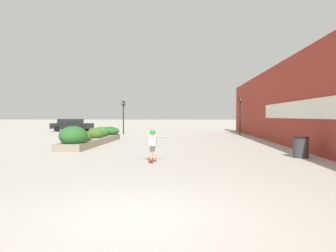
{
  "coord_description": "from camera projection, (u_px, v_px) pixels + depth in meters",
  "views": [
    {
      "loc": [
        0.86,
        -5.01,
        1.73
      ],
      "look_at": [
        -0.26,
        11.51,
        1.19
      ],
      "focal_mm": 32.0,
      "sensor_mm": 36.0,
      "label": 1
    }
  ],
  "objects": [
    {
      "name": "planter_box",
      "position": [
        93.0,
        137.0,
        18.39
      ],
      "size": [
        1.44,
        8.65,
        1.24
      ],
      "color": "gray",
      "rests_on": "ground_plane"
    },
    {
      "name": "building_wall_right",
      "position": [
        300.0,
        101.0,
        15.77
      ],
      "size": [
        0.67,
        38.39,
        5.03
      ],
      "color": "maroon",
      "rests_on": "ground_plane"
    },
    {
      "name": "trash_bin",
      "position": [
        301.0,
        147.0,
        12.48
      ],
      "size": [
        0.65,
        0.65,
        0.87
      ],
      "color": "#38383D",
      "rests_on": "ground_plane"
    },
    {
      "name": "traffic_light_right",
      "position": [
        240.0,
        109.0,
        28.05
      ],
      "size": [
        0.28,
        0.3,
        3.54
      ],
      "color": "black",
      "rests_on": "ground_plane"
    },
    {
      "name": "skateboard",
      "position": [
        153.0,
        160.0,
        11.34
      ],
      "size": [
        0.28,
        0.73,
        0.1
      ],
      "rotation": [
        0.0,
        0.0,
        -0.1
      ],
      "color": "maroon",
      "rests_on": "ground_plane"
    },
    {
      "name": "car_center_left",
      "position": [
        72.0,
        125.0,
        34.53
      ],
      "size": [
        4.51,
        2.04,
        1.42
      ],
      "rotation": [
        0.0,
        0.0,
        -1.57
      ],
      "color": "black",
      "rests_on": "ground_plane"
    },
    {
      "name": "skateboarder",
      "position": [
        153.0,
        141.0,
        11.31
      ],
      "size": [
        1.05,
        0.19,
        1.12
      ],
      "rotation": [
        0.0,
        0.0,
        -0.1
      ],
      "color": "tan",
      "rests_on": "skateboard"
    },
    {
      "name": "car_leftmost",
      "position": [
        308.0,
        125.0,
        35.55
      ],
      "size": [
        3.9,
        2.05,
        1.35
      ],
      "rotation": [
        0.0,
        0.0,
        1.57
      ],
      "color": "#BCBCC1",
      "rests_on": "ground_plane"
    },
    {
      "name": "ground_plane",
      "position": [
        138.0,
        217.0,
        5.11
      ],
      "size": [
        300.0,
        300.0,
        0.0
      ],
      "primitive_type": "plane",
      "color": "#ADA89E"
    },
    {
      "name": "traffic_light_left",
      "position": [
        123.0,
        111.0,
        29.1
      ],
      "size": [
        0.28,
        0.3,
        3.2
      ],
      "color": "black",
      "rests_on": "ground_plane"
    }
  ]
}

